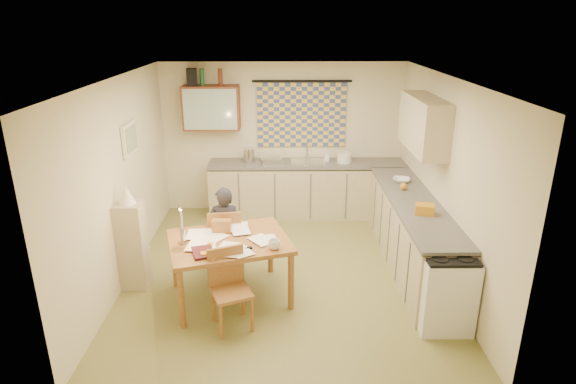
{
  "coord_description": "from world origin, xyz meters",
  "views": [
    {
      "loc": [
        -0.02,
        -5.63,
        3.15
      ],
      "look_at": [
        0.05,
        0.2,
        1.04
      ],
      "focal_mm": 30.0,
      "sensor_mm": 36.0,
      "label": 1
    }
  ],
  "objects_px": {
    "counter_back": "(310,189)",
    "counter_right": "(411,233)",
    "stove": "(444,290)",
    "shelf_stand": "(133,246)",
    "chair_far": "(226,253)",
    "person": "(225,232)",
    "dining_table": "(230,268)"
  },
  "relations": [
    {
      "from": "counter_back",
      "to": "stove",
      "type": "bearing_deg",
      "value": -68.05
    },
    {
      "from": "counter_back",
      "to": "shelf_stand",
      "type": "xyz_separation_m",
      "value": [
        -2.28,
        -2.29,
        0.1
      ]
    },
    {
      "from": "person",
      "to": "shelf_stand",
      "type": "distance_m",
      "value": 1.13
    },
    {
      "from": "counter_back",
      "to": "stove",
      "type": "xyz_separation_m",
      "value": [
        1.26,
        -3.14,
        -0.02
      ]
    },
    {
      "from": "counter_back",
      "to": "counter_right",
      "type": "relative_size",
      "value": 1.12
    },
    {
      "from": "counter_back",
      "to": "counter_right",
      "type": "distance_m",
      "value": 2.17
    },
    {
      "from": "shelf_stand",
      "to": "counter_right",
      "type": "bearing_deg",
      "value": 8.51
    },
    {
      "from": "dining_table",
      "to": "chair_far",
      "type": "xyz_separation_m",
      "value": [
        -0.12,
        0.58,
        -0.1
      ]
    },
    {
      "from": "stove",
      "to": "shelf_stand",
      "type": "relative_size",
      "value": 0.78
    },
    {
      "from": "counter_right",
      "to": "chair_far",
      "type": "xyz_separation_m",
      "value": [
        -2.45,
        -0.22,
        -0.17
      ]
    },
    {
      "from": "counter_back",
      "to": "chair_far",
      "type": "distance_m",
      "value": 2.32
    },
    {
      "from": "counter_back",
      "to": "stove",
      "type": "relative_size",
      "value": 3.84
    },
    {
      "from": "shelf_stand",
      "to": "chair_far",
      "type": "bearing_deg",
      "value": 16.07
    },
    {
      "from": "stove",
      "to": "person",
      "type": "xyz_separation_m",
      "value": [
        -2.45,
        1.14,
        0.17
      ]
    },
    {
      "from": "chair_far",
      "to": "stove",
      "type": "bearing_deg",
      "value": 147.58
    },
    {
      "from": "shelf_stand",
      "to": "stove",
      "type": "bearing_deg",
      "value": -13.41
    },
    {
      "from": "shelf_stand",
      "to": "dining_table",
      "type": "bearing_deg",
      "value": -12.5
    },
    {
      "from": "chair_far",
      "to": "shelf_stand",
      "type": "distance_m",
      "value": 1.16
    },
    {
      "from": "dining_table",
      "to": "person",
      "type": "height_order",
      "value": "person"
    },
    {
      "from": "counter_right",
      "to": "stove",
      "type": "xyz_separation_m",
      "value": [
        -0.0,
        -1.37,
        -0.02
      ]
    },
    {
      "from": "counter_right",
      "to": "dining_table",
      "type": "xyz_separation_m",
      "value": [
        -2.34,
        -0.8,
        -0.07
      ]
    },
    {
      "from": "dining_table",
      "to": "shelf_stand",
      "type": "distance_m",
      "value": 1.25
    },
    {
      "from": "stove",
      "to": "person",
      "type": "height_order",
      "value": "person"
    },
    {
      "from": "person",
      "to": "counter_back",
      "type": "bearing_deg",
      "value": -122.56
    },
    {
      "from": "counter_right",
      "to": "shelf_stand",
      "type": "distance_m",
      "value": 3.58
    },
    {
      "from": "stove",
      "to": "person",
      "type": "relative_size",
      "value": 0.72
    },
    {
      "from": "counter_right",
      "to": "person",
      "type": "relative_size",
      "value": 2.47
    },
    {
      "from": "counter_back",
      "to": "counter_right",
      "type": "height_order",
      "value": "same"
    },
    {
      "from": "counter_back",
      "to": "person",
      "type": "height_order",
      "value": "person"
    },
    {
      "from": "counter_back",
      "to": "dining_table",
      "type": "distance_m",
      "value": 2.78
    },
    {
      "from": "counter_back",
      "to": "stove",
      "type": "distance_m",
      "value": 3.38
    },
    {
      "from": "counter_right",
      "to": "chair_far",
      "type": "distance_m",
      "value": 2.47
    }
  ]
}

